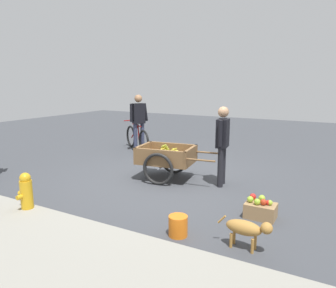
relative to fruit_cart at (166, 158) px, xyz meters
The scene contains 10 objects.
ground_plane 0.45m from the fruit_cart, 145.16° to the left, with size 24.00×24.00×0.00m, color #3D3F44.
curb_strip 3.72m from the fruit_cart, 91.62° to the left, with size 12.00×2.40×0.12m, color gray.
fruit_cart is the anchor object (origin of this frame).
vendor_person 1.24m from the fruit_cart, behind, with size 0.24×0.54×1.53m.
bicycle 3.02m from the fruit_cart, 43.82° to the right, with size 1.42×0.96×0.85m.
cyclist_person 2.92m from the fruit_cart, 44.38° to the right, with size 0.35×0.50×1.62m.
dog 3.03m from the fruit_cart, 137.96° to the left, with size 0.67×0.20×0.40m.
fire_hydrant 2.80m from the fruit_cart, 71.16° to the left, with size 0.25×0.25×0.67m.
plastic_bucket 2.54m from the fruit_cart, 122.92° to the left, with size 0.25×0.25×0.27m, color orange.
apple_crate 2.41m from the fruit_cart, 154.99° to the left, with size 0.44×0.32×0.32m.
Camera 1 is at (-3.05, 5.51, 1.99)m, focal length 34.33 mm.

